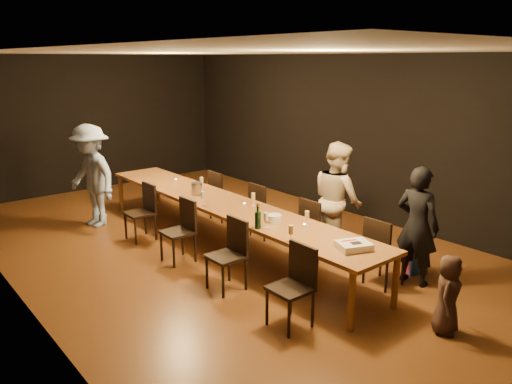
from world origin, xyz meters
TOP-DOWN VIEW (x-y plane):
  - ground at (0.00, 0.00)m, footprint 10.00×10.00m
  - room_shell at (0.00, 0.00)m, footprint 6.04×10.04m
  - table at (0.00, 0.00)m, footprint 0.90×6.00m
  - chair_right_0 at (0.85, -2.40)m, footprint 0.42×0.42m
  - chair_right_1 at (0.85, -1.20)m, footprint 0.42×0.42m
  - chair_right_2 at (0.85, 0.00)m, footprint 0.42×0.42m
  - chair_right_3 at (0.85, 1.20)m, footprint 0.42×0.42m
  - chair_left_0 at (-0.85, -2.40)m, footprint 0.42×0.42m
  - chair_left_1 at (-0.85, -1.20)m, footprint 0.42×0.42m
  - chair_left_2 at (-0.85, 0.00)m, footprint 0.42×0.42m
  - chair_left_3 at (-0.85, 1.20)m, footprint 0.42×0.42m
  - woman_birthday at (1.21, -2.62)m, footprint 0.45×0.62m
  - woman_tan at (1.15, -1.29)m, footprint 0.91×1.02m
  - man_blue at (-1.15, 2.39)m, footprint 0.88×1.28m
  - child at (0.39, -3.57)m, footprint 0.51×0.43m
  - gift_bag_red at (1.48, -2.41)m, footprint 0.26×0.17m
  - gift_bag_blue at (1.50, -2.47)m, footprint 0.32×0.27m
  - birthday_cake at (0.02, -2.55)m, footprint 0.45×0.41m
  - plate_stack at (-0.05, -1.23)m, footprint 0.25×0.25m
  - champagne_bottle at (-0.38, -1.28)m, footprint 0.09×0.09m
  - ice_bucket at (-0.06, 0.70)m, footprint 0.19×0.19m
  - wineglass_0 at (-0.37, -1.90)m, footprint 0.06×0.06m
  - wineglass_1 at (0.19, -1.61)m, footprint 0.06×0.06m
  - wineglass_2 at (-0.27, -1.31)m, footprint 0.06×0.06m
  - wineglass_3 at (0.23, -0.43)m, footprint 0.06×0.06m
  - wineglass_4 at (-0.31, 0.13)m, footprint 0.06×0.06m
  - wineglass_5 at (0.18, 0.91)m, footprint 0.06×0.06m
  - tealight_near at (0.15, -1.61)m, footprint 0.05×0.05m
  - tealight_mid at (0.15, -0.32)m, footprint 0.05×0.05m
  - tealight_far at (0.15, 1.71)m, footprint 0.05×0.05m

SIDE VIEW (x-z plane):
  - ground at x=0.00m, z-range 0.00..0.00m
  - gift_bag_red at x=1.48m, z-range 0.00..0.29m
  - gift_bag_blue at x=1.50m, z-range 0.00..0.34m
  - child at x=0.39m, z-range 0.00..0.89m
  - chair_right_0 at x=0.85m, z-range 0.00..0.93m
  - chair_right_1 at x=0.85m, z-range 0.00..0.93m
  - chair_right_2 at x=0.85m, z-range 0.00..0.93m
  - chair_right_3 at x=0.85m, z-range 0.00..0.93m
  - chair_left_0 at x=-0.85m, z-range 0.00..0.93m
  - chair_left_1 at x=-0.85m, z-range 0.00..0.93m
  - chair_left_2 at x=-0.85m, z-range 0.00..0.93m
  - chair_left_3 at x=-0.85m, z-range 0.00..0.93m
  - table at x=0.00m, z-range 0.33..1.08m
  - tealight_near at x=0.15m, z-range 0.75..0.78m
  - tealight_mid at x=0.15m, z-range 0.75..0.78m
  - tealight_far at x=0.15m, z-range 0.75..0.78m
  - birthday_cake at x=0.02m, z-range 0.75..0.84m
  - woman_birthday at x=1.21m, z-range 0.00..1.59m
  - plate_stack at x=-0.05m, z-range 0.75..0.86m
  - ice_bucket at x=-0.06m, z-range 0.75..0.94m
  - wineglass_0 at x=-0.37m, z-range 0.75..0.96m
  - wineglass_1 at x=0.19m, z-range 0.75..0.96m
  - wineglass_2 at x=-0.27m, z-range 0.75..0.96m
  - wineglass_3 at x=0.23m, z-range 0.75..0.96m
  - wineglass_4 at x=-0.31m, z-range 0.75..0.96m
  - wineglass_5 at x=0.18m, z-range 0.75..0.96m
  - woman_tan at x=1.15m, z-range 0.00..1.74m
  - man_blue at x=-1.15m, z-range 0.00..1.82m
  - champagne_bottle at x=-0.38m, z-range 0.75..1.09m
  - room_shell at x=0.00m, z-range 0.57..3.59m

